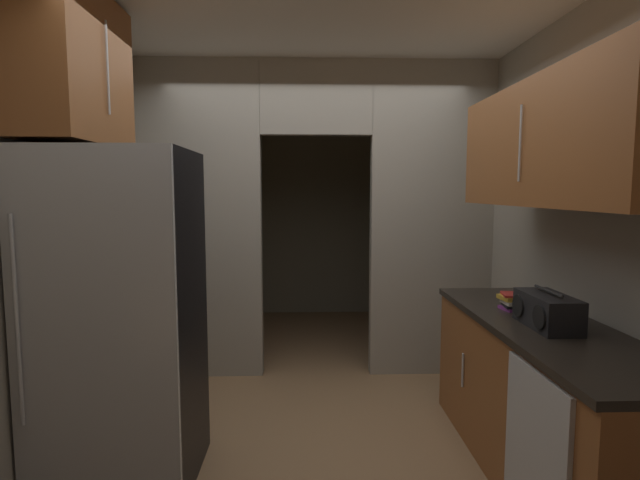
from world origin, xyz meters
name	(u,v)px	position (x,y,z in m)	size (l,w,h in m)	color
ground	(322,452)	(0.00, 0.00, 0.00)	(20.00, 20.00, 0.00)	#93704C
kitchen_overhead_slab	(320,16)	(0.00, 0.40, 2.74)	(3.45, 6.67, 0.06)	silver
kitchen_partition	(316,210)	(0.00, 1.34, 1.45)	(3.05, 0.12, 2.71)	#9E998C
adjoining_room_shell	(313,213)	(0.00, 2.91, 1.35)	(3.05, 2.30, 2.71)	gray
refrigerator	(121,319)	(-1.11, -0.23, 0.92)	(0.79, 0.75, 1.83)	black
lower_cabinet_run	(542,402)	(1.21, -0.31, 0.45)	(0.63, 1.97, 0.89)	brown
dishwasher	(534,463)	(0.91, -0.87, 0.42)	(0.02, 0.56, 0.83)	#B7BABC
upper_cabinet_counterside	(554,143)	(1.21, -0.31, 1.86)	(0.36, 1.78, 0.66)	brown
upper_cabinet_fridgeside	(73,67)	(-1.35, -0.13, 2.28)	(0.36, 0.87, 0.83)	brown
boombox	(547,311)	(1.18, -0.39, 0.98)	(0.21, 0.41, 0.20)	black
book_stack	(511,301)	(1.15, 0.00, 0.94)	(0.14, 0.17, 0.10)	#8C3893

